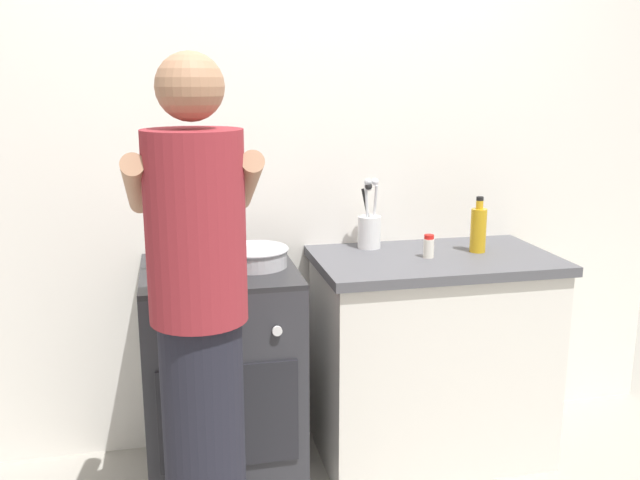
% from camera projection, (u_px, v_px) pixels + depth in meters
% --- Properties ---
extents(back_wall, '(3.20, 0.10, 2.50)m').
position_uv_depth(back_wall, '(334.00, 165.00, 3.07)').
color(back_wall, silver).
rests_on(back_wall, ground).
extents(countertop, '(1.00, 0.60, 0.90)m').
position_uv_depth(countertop, '(431.00, 356.00, 2.99)').
color(countertop, silver).
rests_on(countertop, ground).
extents(stove_range, '(0.60, 0.62, 0.90)m').
position_uv_depth(stove_range, '(222.00, 375.00, 2.80)').
color(stove_range, '#2D2D33').
rests_on(stove_range, ground).
extents(pot, '(0.25, 0.19, 0.12)m').
position_uv_depth(pot, '(181.00, 255.00, 2.66)').
color(pot, '#B2B2B7').
rests_on(pot, stove_range).
extents(mixing_bowl, '(0.28, 0.28, 0.08)m').
position_uv_depth(mixing_bowl, '(254.00, 256.00, 2.72)').
color(mixing_bowl, '#B7B7BC').
rests_on(mixing_bowl, stove_range).
extents(utensil_crock, '(0.10, 0.10, 0.31)m').
position_uv_depth(utensil_crock, '(369.00, 227.00, 3.00)').
color(utensil_crock, silver).
rests_on(utensil_crock, countertop).
extents(spice_bottle, '(0.04, 0.04, 0.10)m').
position_uv_depth(spice_bottle, '(429.00, 246.00, 2.85)').
color(spice_bottle, silver).
rests_on(spice_bottle, countertop).
extents(oil_bottle, '(0.07, 0.07, 0.24)m').
position_uv_depth(oil_bottle, '(478.00, 229.00, 2.93)').
color(oil_bottle, gold).
rests_on(oil_bottle, countertop).
extents(person, '(0.41, 0.50, 1.70)m').
position_uv_depth(person, '(200.00, 331.00, 2.14)').
color(person, black).
rests_on(person, ground).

